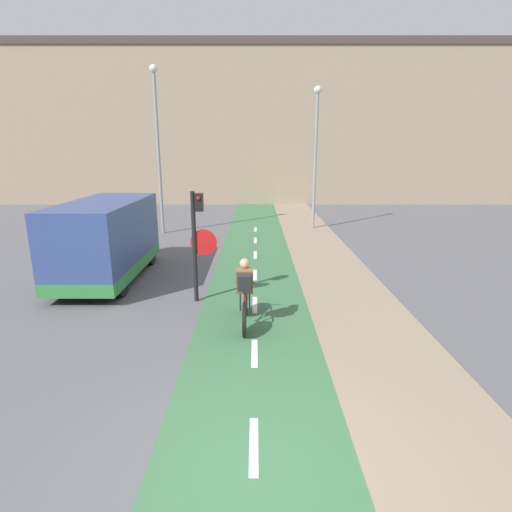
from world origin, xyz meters
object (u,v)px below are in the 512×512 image
object	(u,v)px
street_lamp_far	(159,135)
van	(108,241)
traffic_light_pole	(199,234)
cyclist_near	(246,295)
street_lamp_sidewalk	(317,144)

from	to	relation	value
street_lamp_far	van	xyz separation A→B (m)	(-0.05, -7.03, -3.31)
street_lamp_far	van	distance (m)	7.77
street_lamp_far	van	bearing A→B (deg)	-90.38
traffic_light_pole	van	xyz separation A→B (m)	(-3.01, 1.89, -0.61)
cyclist_near	van	xyz separation A→B (m)	(-4.23, 3.41, 0.44)
street_lamp_sidewalk	cyclist_near	size ratio (longest dim) A/B	3.60
traffic_light_pole	street_lamp_far	xyz separation A→B (m)	(-2.97, 8.91, 2.70)
street_lamp_far	cyclist_near	world-z (taller)	street_lamp_far
traffic_light_pole	street_lamp_sidewalk	xyz separation A→B (m)	(4.32, 9.94, 2.33)
street_lamp_far	cyclist_near	size ratio (longest dim) A/B	3.97
cyclist_near	van	world-z (taller)	van
traffic_light_pole	cyclist_near	distance (m)	2.22
street_lamp_far	cyclist_near	bearing A→B (deg)	-68.14
street_lamp_sidewalk	traffic_light_pole	bearing A→B (deg)	-113.49
traffic_light_pole	cyclist_near	world-z (taller)	traffic_light_pole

